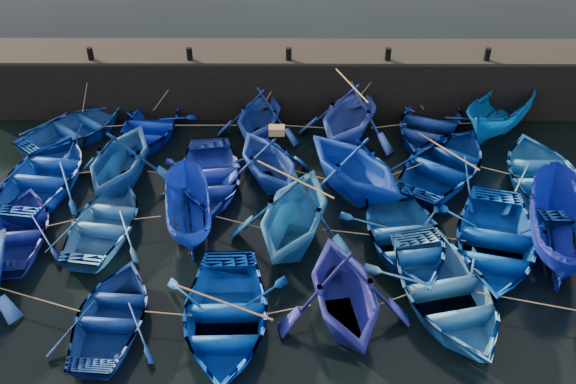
{
  "coord_description": "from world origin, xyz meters",
  "views": [
    {
      "loc": [
        0.08,
        -14.41,
        13.79
      ],
      "look_at": [
        0.0,
        3.2,
        0.7
      ],
      "focal_mm": 40.0,
      "sensor_mm": 36.0,
      "label": 1
    }
  ],
  "objects_px": {
    "boat_0": "(75,128)",
    "boat_8": "(209,176)",
    "wooden_crate": "(277,130)",
    "boat_13": "(19,229)"
  },
  "relations": [
    {
      "from": "boat_0",
      "to": "boat_13",
      "type": "xyz_separation_m",
      "value": [
        -0.12,
        -6.24,
        -0.05
      ]
    },
    {
      "from": "boat_13",
      "to": "wooden_crate",
      "type": "relative_size",
      "value": 7.6
    },
    {
      "from": "boat_0",
      "to": "boat_8",
      "type": "bearing_deg",
      "value": -167.96
    },
    {
      "from": "boat_8",
      "to": "wooden_crate",
      "type": "xyz_separation_m",
      "value": [
        2.44,
        0.32,
        1.74
      ]
    },
    {
      "from": "boat_13",
      "to": "boat_0",
      "type": "bearing_deg",
      "value": -98.05
    },
    {
      "from": "boat_0",
      "to": "boat_8",
      "type": "distance_m",
      "value": 6.66
    },
    {
      "from": "boat_8",
      "to": "wooden_crate",
      "type": "distance_m",
      "value": 3.01
    },
    {
      "from": "boat_0",
      "to": "boat_8",
      "type": "height_order",
      "value": "boat_8"
    },
    {
      "from": "boat_8",
      "to": "wooden_crate",
      "type": "relative_size",
      "value": 8.67
    },
    {
      "from": "boat_0",
      "to": "boat_8",
      "type": "xyz_separation_m",
      "value": [
        5.76,
        -3.34,
        0.01
      ]
    }
  ]
}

